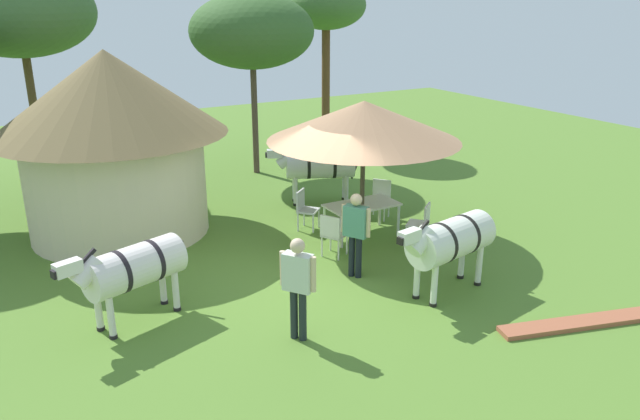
{
  "coord_description": "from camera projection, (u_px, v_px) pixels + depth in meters",
  "views": [
    {
      "loc": [
        -4.97,
        -9.72,
        5.03
      ],
      "look_at": [
        0.73,
        0.29,
        1.0
      ],
      "focal_mm": 34.71,
      "sensor_mm": 36.0,
      "label": 1
    }
  ],
  "objects": [
    {
      "name": "zebra_nearest_camera",
      "position": [
        132.0,
        268.0,
        9.75
      ],
      "size": [
        2.17,
        1.14,
        1.47
      ],
      "rotation": [
        0.0,
        0.0,
        1.9
      ],
      "color": "silver",
      "rests_on": "ground_plane"
    },
    {
      "name": "thatched_hut",
      "position": [
        112.0,
        133.0,
        13.12
      ],
      "size": [
        4.91,
        4.91,
        3.98
      ],
      "rotation": [
        0.0,
        0.0,
        2.1
      ],
      "color": "beige",
      "rests_on": "ground_plane"
    },
    {
      "name": "acacia_tree_right_background",
      "position": [
        252.0,
        31.0,
        17.11
      ],
      "size": [
        3.47,
        3.47,
        5.1
      ],
      "color": "#4D3C32",
      "rests_on": "ground_plane"
    },
    {
      "name": "patio_chair_east_end",
      "position": [
        305.0,
        207.0,
        13.84
      ],
      "size": [
        0.61,
        0.61,
        0.9
      ],
      "rotation": [
        0.0,
        0.0,
        -2.42
      ],
      "color": "silver",
      "rests_on": "ground_plane"
    },
    {
      "name": "shade_umbrella",
      "position": [
        364.0,
        121.0,
        12.76
      ],
      "size": [
        4.06,
        4.06,
        2.97
      ],
      "color": "#473E2C",
      "rests_on": "ground_plane"
    },
    {
      "name": "patio_chair_near_hut",
      "position": [
        333.0,
        233.0,
        12.35
      ],
      "size": [
        0.59,
        0.59,
        0.9
      ],
      "rotation": [
        0.0,
        0.0,
        -1.04
      ],
      "color": "white",
      "rests_on": "ground_plane"
    },
    {
      "name": "acacia_tree_behind_hut",
      "position": [
        19.0,
        13.0,
        15.85
      ],
      "size": [
        3.83,
        3.83,
        5.74
      ],
      "color": "brown",
      "rests_on": "ground_plane"
    },
    {
      "name": "acacia_tree_far_lawn",
      "position": [
        326.0,
        7.0,
        20.07
      ],
      "size": [
        2.61,
        2.61,
        5.47
      ],
      "color": "brown",
      "rests_on": "ground_plane"
    },
    {
      "name": "ground_plane",
      "position": [
        295.0,
        269.0,
        11.95
      ],
      "size": [
        36.0,
        36.0,
        0.0
      ],
      "primitive_type": "plane",
      "color": "#537B2C"
    },
    {
      "name": "patio_chair_near_lawn",
      "position": [
        422.0,
        221.0,
        12.97
      ],
      "size": [
        0.61,
        0.6,
        0.9
      ],
      "rotation": [
        0.0,
        0.0,
        0.68
      ],
      "color": "white",
      "rests_on": "ground_plane"
    },
    {
      "name": "zebra_toward_hut",
      "position": [
        318.0,
        166.0,
        15.46
      ],
      "size": [
        2.21,
        1.26,
        1.49
      ],
      "rotation": [
        0.0,
        0.0,
        1.16
      ],
      "color": "silver",
      "rests_on": "ground_plane"
    },
    {
      "name": "patio_dining_table",
      "position": [
        362.0,
        207.0,
        13.38
      ],
      "size": [
        1.58,
        0.85,
        0.74
      ],
      "rotation": [
        0.0,
        0.0,
        -0.0
      ],
      "color": "silver",
      "rests_on": "ground_plane"
    },
    {
      "name": "guest_beside_umbrella",
      "position": [
        356.0,
        228.0,
        11.33
      ],
      "size": [
        0.4,
        0.52,
        1.64
      ],
      "rotation": [
        0.0,
        0.0,
        2.1
      ],
      "color": "black",
      "rests_on": "ground_plane"
    },
    {
      "name": "brick_patio_kerb",
      "position": [
        581.0,
        323.0,
        9.93
      ],
      "size": [
        2.79,
        1.11,
        0.08
      ],
      "primitive_type": "cube",
      "rotation": [
        0.0,
        0.0,
        2.87
      ],
      "color": "#A0573A",
      "rests_on": "ground_plane"
    },
    {
      "name": "standing_watcher",
      "position": [
        298.0,
        280.0,
        9.23
      ],
      "size": [
        0.43,
        0.5,
        1.66
      ],
      "rotation": [
        0.0,
        0.0,
        -0.95
      ],
      "color": "#1D2529",
      "rests_on": "ground_plane"
    },
    {
      "name": "zebra_by_umbrella",
      "position": [
        449.0,
        240.0,
        10.71
      ],
      "size": [
        2.31,
        1.0,
        1.53
      ],
      "rotation": [
        0.0,
        0.0,
        1.76
      ],
      "color": "silver",
      "rests_on": "ground_plane"
    },
    {
      "name": "patio_chair_west_end",
      "position": [
        380.0,
        196.0,
        14.58
      ],
      "size": [
        0.6,
        0.6,
        0.9
      ],
      "rotation": [
        0.0,
        0.0,
        -4.06
      ],
      "color": "silver",
      "rests_on": "ground_plane"
    }
  ]
}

